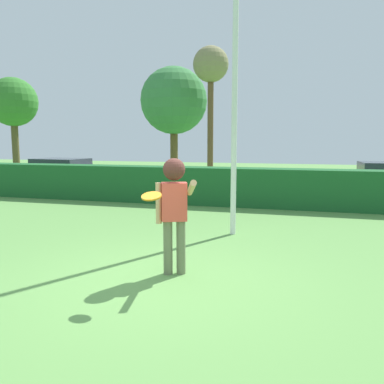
{
  "coord_description": "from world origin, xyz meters",
  "views": [
    {
      "loc": [
        1.92,
        -5.22,
        2.06
      ],
      "look_at": [
        0.08,
        1.37,
        1.15
      ],
      "focal_mm": 36.83,
      "sensor_mm": 36.0,
      "label": 1
    }
  ],
  "objects_px": {
    "birch_tree": "(13,103)",
    "willow_tree": "(174,101)",
    "person": "(174,201)",
    "parked_car_white": "(61,171)",
    "bare_elm_tree": "(211,69)",
    "lamppost": "(235,55)",
    "frisbee": "(151,196)"
  },
  "relations": [
    {
      "from": "parked_car_white",
      "to": "bare_elm_tree",
      "type": "relative_size",
      "value": 0.64
    },
    {
      "from": "parked_car_white",
      "to": "bare_elm_tree",
      "type": "bearing_deg",
      "value": 41.73
    },
    {
      "from": "willow_tree",
      "to": "birch_tree",
      "type": "relative_size",
      "value": 1.09
    },
    {
      "from": "lamppost",
      "to": "willow_tree",
      "type": "distance_m",
      "value": 14.44
    },
    {
      "from": "person",
      "to": "bare_elm_tree",
      "type": "distance_m",
      "value": 15.43
    },
    {
      "from": "person",
      "to": "frisbee",
      "type": "relative_size",
      "value": 6.65
    },
    {
      "from": "bare_elm_tree",
      "to": "willow_tree",
      "type": "bearing_deg",
      "value": 147.65
    },
    {
      "from": "person",
      "to": "frisbee",
      "type": "xyz_separation_m",
      "value": [
        -0.04,
        -0.81,
        0.19
      ]
    },
    {
      "from": "willow_tree",
      "to": "bare_elm_tree",
      "type": "relative_size",
      "value": 0.91
    },
    {
      "from": "frisbee",
      "to": "parked_car_white",
      "type": "xyz_separation_m",
      "value": [
        -8.33,
        10.34,
        -0.64
      ]
    },
    {
      "from": "parked_car_white",
      "to": "bare_elm_tree",
      "type": "height_order",
      "value": "bare_elm_tree"
    },
    {
      "from": "person",
      "to": "willow_tree",
      "type": "bearing_deg",
      "value": 108.22
    },
    {
      "from": "frisbee",
      "to": "willow_tree",
      "type": "relative_size",
      "value": 0.04
    },
    {
      "from": "parked_car_white",
      "to": "birch_tree",
      "type": "xyz_separation_m",
      "value": [
        -6.0,
        4.44,
        3.49
      ]
    },
    {
      "from": "person",
      "to": "birch_tree",
      "type": "height_order",
      "value": "birch_tree"
    },
    {
      "from": "frisbee",
      "to": "lamppost",
      "type": "relative_size",
      "value": 0.04
    },
    {
      "from": "parked_car_white",
      "to": "bare_elm_tree",
      "type": "xyz_separation_m",
      "value": [
        5.58,
        4.98,
        4.94
      ]
    },
    {
      "from": "willow_tree",
      "to": "birch_tree",
      "type": "bearing_deg",
      "value": -166.84
    },
    {
      "from": "person",
      "to": "birch_tree",
      "type": "bearing_deg",
      "value": 135.83
    },
    {
      "from": "birch_tree",
      "to": "willow_tree",
      "type": "bearing_deg",
      "value": 13.16
    },
    {
      "from": "person",
      "to": "bare_elm_tree",
      "type": "relative_size",
      "value": 0.26
    },
    {
      "from": "frisbee",
      "to": "willow_tree",
      "type": "height_order",
      "value": "willow_tree"
    },
    {
      "from": "lamppost",
      "to": "willow_tree",
      "type": "bearing_deg",
      "value": 113.33
    },
    {
      "from": "lamppost",
      "to": "parked_car_white",
      "type": "bearing_deg",
      "value": 142.74
    },
    {
      "from": "parked_car_white",
      "to": "birch_tree",
      "type": "bearing_deg",
      "value": 143.47
    },
    {
      "from": "lamppost",
      "to": "parked_car_white",
      "type": "relative_size",
      "value": 1.6
    },
    {
      "from": "lamppost",
      "to": "frisbee",
      "type": "bearing_deg",
      "value": -97.27
    },
    {
      "from": "person",
      "to": "parked_car_white",
      "type": "xyz_separation_m",
      "value": [
        -8.38,
        9.52,
        -0.45
      ]
    },
    {
      "from": "person",
      "to": "birch_tree",
      "type": "relative_size",
      "value": 0.32
    },
    {
      "from": "person",
      "to": "frisbee",
      "type": "distance_m",
      "value": 0.84
    },
    {
      "from": "parked_car_white",
      "to": "birch_tree",
      "type": "distance_m",
      "value": 8.24
    },
    {
      "from": "parked_car_white",
      "to": "bare_elm_tree",
      "type": "distance_m",
      "value": 8.96
    }
  ]
}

